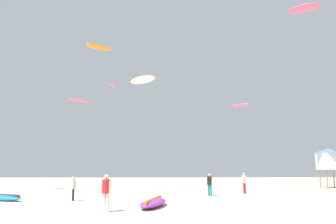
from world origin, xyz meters
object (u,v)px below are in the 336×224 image
at_px(person_midground, 210,183).
at_px(kite_aloft_0, 80,100).
at_px(person_foreground, 106,190).
at_px(person_right, 244,181).
at_px(kite_aloft_8, 241,105).
at_px(kite_aloft_6, 99,47).
at_px(kite_grounded_near, 153,203).
at_px(kite_aloft_2, 142,80).
at_px(kite_aloft_4, 113,85).
at_px(kite_aloft_5, 304,8).
at_px(person_left, 73,187).
at_px(kite_grounded_mid, 2,197).
at_px(lifeguard_tower, 329,159).

relative_size(person_midground, kite_aloft_0, 0.45).
relative_size(person_foreground, person_right, 1.05).
height_order(person_right, kite_aloft_8, kite_aloft_8).
bearing_deg(kite_aloft_0, kite_aloft_6, -69.89).
distance_m(person_right, kite_grounded_near, 11.99).
bearing_deg(kite_aloft_2, kite_aloft_4, 105.20).
bearing_deg(kite_aloft_2, person_foreground, -94.83).
xyz_separation_m(person_midground, kite_aloft_5, (15.93, 16.38, 22.66)).
relative_size(kite_aloft_4, kite_aloft_8, 0.88).
distance_m(kite_grounded_near, kite_aloft_4, 34.08).
xyz_separation_m(person_foreground, kite_aloft_2, (1.07, 12.69, 8.90)).
bearing_deg(person_left, kite_aloft_5, -156.51).
distance_m(kite_grounded_near, kite_grounded_mid, 10.64).
bearing_deg(kite_aloft_4, person_left, -87.22).
bearing_deg(person_right, kite_aloft_4, 155.28).
relative_size(person_right, lifeguard_tower, 0.41).
distance_m(lifeguard_tower, kite_aloft_2, 21.42).
distance_m(kite_grounded_mid, lifeguard_tower, 30.95).
distance_m(kite_grounded_mid, kite_aloft_2, 14.73).
relative_size(kite_grounded_near, kite_aloft_2, 1.47).
height_order(person_midground, kite_aloft_6, kite_aloft_6).
height_order(kite_grounded_near, kite_aloft_0, kite_aloft_0).
relative_size(person_left, kite_aloft_6, 0.48).
distance_m(lifeguard_tower, kite_aloft_5, 21.90).
xyz_separation_m(kite_grounded_near, kite_aloft_0, (-12.65, 35.54, 12.76)).
bearing_deg(kite_grounded_near, kite_grounded_mid, 158.72).
height_order(kite_grounded_near, kite_grounded_mid, kite_grounded_near).
relative_size(kite_grounded_mid, kite_aloft_5, 0.85).
xyz_separation_m(person_left, kite_aloft_8, (19.34, 32.72, 11.56)).
relative_size(person_left, kite_aloft_2, 0.54).
xyz_separation_m(person_right, kite_aloft_6, (-14.39, 10.65, 15.48)).
bearing_deg(kite_aloft_6, kite_aloft_0, 110.11).
relative_size(lifeguard_tower, kite_aloft_0, 1.12).
bearing_deg(kite_aloft_0, person_right, -52.49).
height_order(kite_aloft_4, kite_aloft_6, kite_aloft_6).
distance_m(person_midground, kite_aloft_8, 32.87).
bearing_deg(kite_grounded_near, kite_aloft_8, 68.82).
distance_m(lifeguard_tower, kite_aloft_8, 22.52).
bearing_deg(person_right, kite_aloft_2, -156.85).
distance_m(person_foreground, kite_aloft_8, 43.26).
distance_m(kite_aloft_0, kite_aloft_2, 27.55).
relative_size(kite_aloft_5, kite_aloft_8, 1.37).
height_order(kite_grounded_mid, kite_aloft_8, kite_aloft_8).
xyz_separation_m(kite_grounded_near, kite_grounded_mid, (-9.92, 3.86, -0.02)).
relative_size(person_midground, kite_aloft_8, 0.53).
xyz_separation_m(kite_aloft_5, kite_aloft_6, (-27.10, -3.54, -7.17)).
distance_m(kite_grounded_near, kite_aloft_8, 40.86).
height_order(person_midground, kite_aloft_2, kite_aloft_2).
xyz_separation_m(kite_aloft_0, kite_aloft_5, (32.78, -11.97, 10.64)).
distance_m(person_midground, person_left, 10.10).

